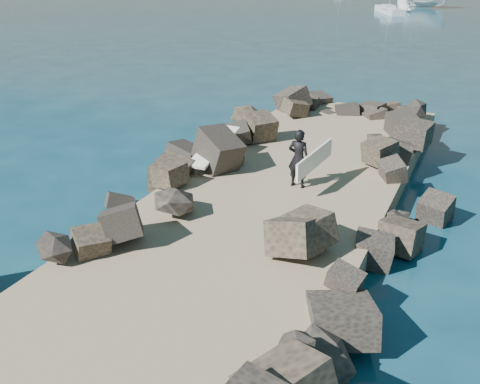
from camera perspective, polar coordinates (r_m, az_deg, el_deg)
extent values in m
plane|color=#0F384C|center=(13.80, 1.78, -4.11)|extent=(800.00, 800.00, 0.00)
cube|color=#8C7759|center=(12.09, -2.04, -6.97)|extent=(6.00, 26.00, 0.60)
cube|color=black|center=(13.75, -11.91, -2.43)|extent=(2.60, 22.00, 1.00)
cube|color=black|center=(11.56, 12.15, -8.01)|extent=(2.60, 22.00, 1.00)
cube|color=white|center=(16.31, -2.77, 4.52)|extent=(0.64, 2.47, 0.08)
imported|color=black|center=(14.62, 6.26, 3.58)|extent=(0.61, 0.42, 1.64)
cube|color=white|center=(14.47, 7.95, 3.46)|extent=(0.36, 2.03, 0.64)
cube|color=silver|center=(78.53, 18.19, 18.74)|extent=(3.77, 5.71, 0.80)
cube|color=silver|center=(65.48, 15.63, 18.11)|extent=(4.34, 6.31, 0.80)
cube|color=silver|center=(64.77, 15.56, 18.50)|extent=(1.77, 2.07, 0.44)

